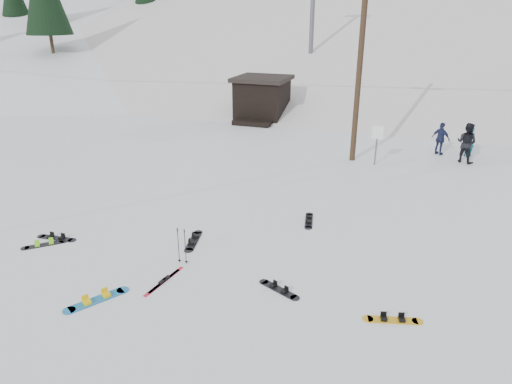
% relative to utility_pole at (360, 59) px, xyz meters
% --- Properties ---
extents(ground, '(200.00, 200.00, 0.00)m').
position_rel_utility_pole_xyz_m(ground, '(-2.00, -14.00, -4.68)').
color(ground, white).
rests_on(ground, ground).
extents(ski_slope, '(60.00, 85.24, 65.97)m').
position_rel_utility_pole_xyz_m(ski_slope, '(-2.00, 41.00, -16.68)').
color(ski_slope, silver).
rests_on(ski_slope, ground).
extents(ridge_left, '(47.54, 95.03, 58.38)m').
position_rel_utility_pole_xyz_m(ridge_left, '(-38.00, 34.00, -15.68)').
color(ridge_left, white).
rests_on(ridge_left, ground).
extents(treeline_left, '(20.00, 64.00, 10.00)m').
position_rel_utility_pole_xyz_m(treeline_left, '(-36.00, 26.00, -4.68)').
color(treeline_left, black).
rests_on(treeline_left, ground).
extents(treeline_crest, '(50.00, 6.00, 10.00)m').
position_rel_utility_pole_xyz_m(treeline_crest, '(-2.00, 72.00, -4.68)').
color(treeline_crest, black).
rests_on(treeline_crest, ski_slope).
extents(utility_pole, '(2.00, 0.26, 9.00)m').
position_rel_utility_pole_xyz_m(utility_pole, '(0.00, 0.00, 0.00)').
color(utility_pole, '#3A2819').
rests_on(utility_pole, ground).
extents(trail_sign, '(0.50, 0.09, 1.85)m').
position_rel_utility_pole_xyz_m(trail_sign, '(1.10, -0.42, -3.41)').
color(trail_sign, '#595B60').
rests_on(trail_sign, ground).
extents(lift_hut, '(3.40, 4.10, 2.75)m').
position_rel_utility_pole_xyz_m(lift_hut, '(-7.00, 6.94, -3.32)').
color(lift_hut, black).
rests_on(lift_hut, ground).
extents(hero_snowboard, '(1.01, 1.47, 0.12)m').
position_rel_utility_pole_xyz_m(hero_snowboard, '(-4.21, -13.70, -4.65)').
color(hero_snowboard, '#1D7BBE').
rests_on(hero_snowboard, ground).
extents(hero_skis, '(0.30, 1.58, 0.08)m').
position_rel_utility_pole_xyz_m(hero_skis, '(-3.08, -12.38, -4.66)').
color(hero_skis, '#B11226').
rests_on(hero_skis, ground).
extents(ski_poles, '(0.29, 0.08, 1.07)m').
position_rel_utility_pole_xyz_m(ski_poles, '(-3.07, -11.34, -4.13)').
color(ski_poles, black).
rests_on(ski_poles, ground).
extents(board_scatter_a, '(1.36, 0.36, 0.10)m').
position_rel_utility_pole_xyz_m(board_scatter_a, '(-7.54, -11.38, -4.66)').
color(board_scatter_a, black).
rests_on(board_scatter_a, ground).
extents(board_scatter_b, '(0.55, 1.45, 0.10)m').
position_rel_utility_pole_xyz_m(board_scatter_b, '(-3.37, -10.08, -4.65)').
color(board_scatter_b, black).
rests_on(board_scatter_b, ground).
extents(board_scatter_c, '(1.04, 1.01, 0.09)m').
position_rel_utility_pole_xyz_m(board_scatter_c, '(-7.57, -11.84, -4.66)').
color(board_scatter_c, black).
rests_on(board_scatter_c, ground).
extents(board_scatter_d, '(1.21, 0.67, 0.09)m').
position_rel_utility_pole_xyz_m(board_scatter_d, '(-0.08, -11.73, -4.66)').
color(board_scatter_d, black).
rests_on(board_scatter_d, ground).
extents(board_scatter_e, '(1.35, 0.55, 0.10)m').
position_rel_utility_pole_xyz_m(board_scatter_e, '(2.76, -12.03, -4.66)').
color(board_scatter_e, gold).
rests_on(board_scatter_e, ground).
extents(board_scatter_f, '(0.48, 1.34, 0.10)m').
position_rel_utility_pole_xyz_m(board_scatter_f, '(-0.33, -7.43, -4.66)').
color(board_scatter_f, black).
rests_on(board_scatter_f, ground).
extents(skier_teal, '(0.61, 0.49, 1.46)m').
position_rel_utility_pole_xyz_m(skier_teal, '(5.25, 2.57, -3.95)').
color(skier_teal, '#0C5B78').
rests_on(skier_teal, ground).
extents(skier_dark, '(1.15, 1.07, 1.89)m').
position_rel_utility_pole_xyz_m(skier_dark, '(5.02, 1.44, -3.73)').
color(skier_dark, black).
rests_on(skier_dark, ground).
extents(skier_navy, '(1.01, 0.83, 1.62)m').
position_rel_utility_pole_xyz_m(skier_navy, '(3.93, 2.33, -3.87)').
color(skier_navy, '#1B2144').
rests_on(skier_navy, ground).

